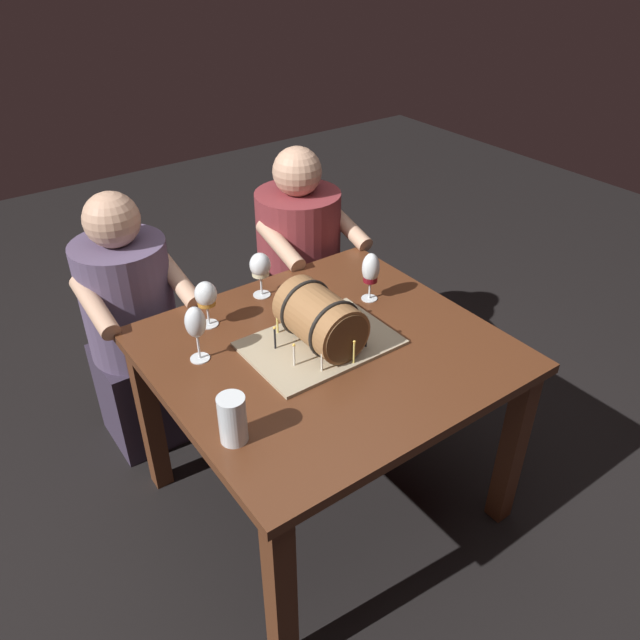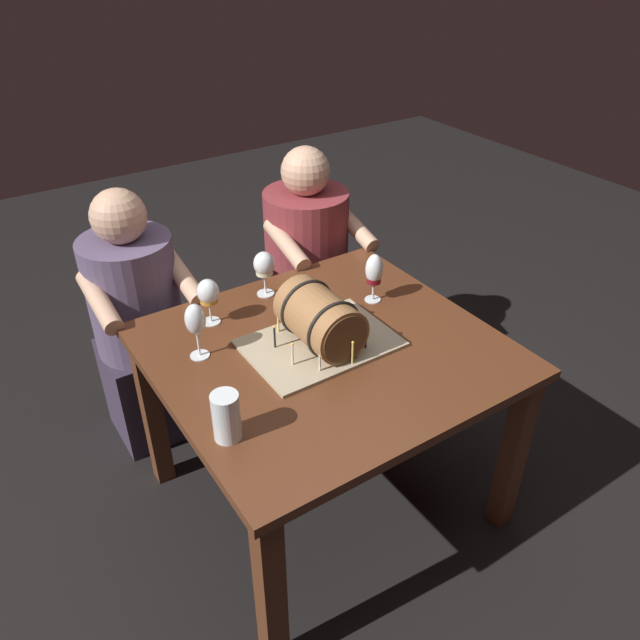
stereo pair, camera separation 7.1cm
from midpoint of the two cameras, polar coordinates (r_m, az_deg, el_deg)
The scene contains 10 objects.
ground_plane at distance 2.58m, azimuth 1.29°, elevation -15.90°, with size 8.00×8.00×0.00m, color black.
dining_table at distance 2.15m, azimuth 1.50°, elevation -4.92°, with size 1.11×1.04×0.74m.
barrel_cake at distance 2.04m, azimuth 1.00°, elevation -0.21°, with size 0.49×0.35×0.21m.
wine_glass_red at distance 2.28m, azimuth 5.89°, elevation 4.45°, with size 0.07×0.07×0.19m.
wine_glass_white at distance 2.32m, azimuth -4.18°, elevation 5.02°, with size 0.08×0.08×0.18m.
wine_glass_empty at distance 1.99m, azimuth -10.39°, elevation -0.08°, with size 0.07×0.07×0.20m.
wine_glass_amber at distance 2.17m, azimuth -9.32°, elevation 2.40°, with size 0.08×0.08×0.17m.
beer_pint at distance 1.72m, azimuth -7.42°, elevation -8.94°, with size 0.08×0.08×0.15m.
person_seated_left at distance 2.63m, azimuth -15.44°, elevation -0.81°, with size 0.39×0.47×1.13m.
person_seated_right at distance 2.91m, azimuth -0.49°, elevation 4.38°, with size 0.43×0.50×1.14m.
Camera 2 is at (-0.95, -1.40, 1.96)m, focal length 34.82 mm.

